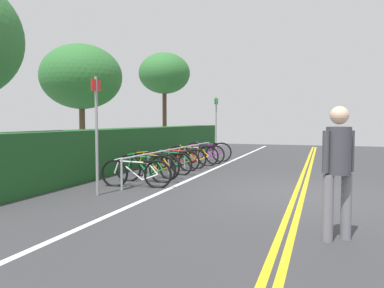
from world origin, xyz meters
The scene contains 20 objects.
ground_plane centered at (0.00, 0.00, -0.03)m, with size 34.10×11.84×0.05m, color #353538.
centre_line_yellow_inner centered at (0.00, -0.08, 0.00)m, with size 30.69×0.10×0.00m, color gold.
centre_line_yellow_outer centered at (0.00, 0.08, 0.00)m, with size 30.69×0.10×0.00m, color gold.
bike_lane_stripe_white centered at (0.00, 2.92, 0.00)m, with size 30.69×0.12×0.00m, color white.
bike_rack centered at (2.55, 3.87, 0.56)m, with size 7.04×0.05×0.74m.
bicycle_0 centered at (-0.47, 3.75, 0.33)m, with size 0.46×1.77×0.71m.
bicycle_1 centered at (0.31, 3.89, 0.36)m, with size 0.46×1.70×0.76m.
bicycle_2 centered at (1.10, 4.00, 0.34)m, with size 0.59×1.75×0.73m.
bicycle_3 centered at (1.77, 3.96, 0.33)m, with size 0.46×1.76×0.71m.
bicycle_4 centered at (2.55, 4.00, 0.32)m, with size 0.59×1.64×0.70m.
bicycle_5 centered at (3.23, 3.97, 0.32)m, with size 0.50×1.66×0.69m.
bicycle_6 centered at (4.00, 3.85, 0.36)m, with size 0.66×1.76×0.76m.
bicycle_7 centered at (4.79, 3.76, 0.35)m, with size 0.46×1.69×0.74m.
bicycle_8 centered at (5.57, 3.75, 0.37)m, with size 0.61×1.79×0.79m.
pedestrian centered at (-3.21, -0.66, 1.03)m, with size 0.34×0.41×1.78m.
sign_post_near centered at (-1.62, 4.07, 1.50)m, with size 0.36×0.06×2.51m.
sign_post_far centered at (6.68, 3.74, 1.53)m, with size 0.36×0.06×2.57m.
hedge_backdrop centered at (4.05, 5.82, 0.67)m, with size 15.99×1.07×1.33m, color #1C4C21.
tree_mid centered at (3.12, 7.77, 3.16)m, with size 2.90×2.90×4.32m.
tree_far_right centered at (10.31, 7.62, 4.10)m, with size 2.74×2.74×5.21m.
Camera 1 is at (-8.52, -0.46, 1.59)m, focal length 35.42 mm.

